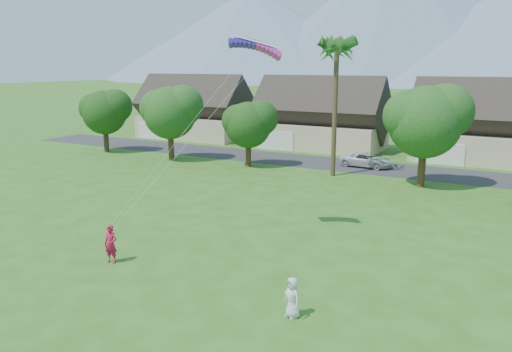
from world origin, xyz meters
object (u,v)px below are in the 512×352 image
Objects in this scene: kite_flyer at (111,244)px; parafoil_kite at (256,45)px; watcher at (292,298)px; parked_car at (366,160)px.

kite_flyer is 0.63× the size of parafoil_kite.
watcher is 14.02m from parafoil_kite.
watcher reaches higher than parked_car.
parafoil_kite reaches higher than parked_car.
watcher is at bearing -79.43° from parafoil_kite.
watcher is 32.18m from parked_car.
parafoil_kite reaches higher than kite_flyer.
kite_flyer is at bearing 174.85° from parked_car.
parafoil_kite is (-5.83, 7.59, 10.25)m from watcher.
kite_flyer is 10.65m from watcher.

